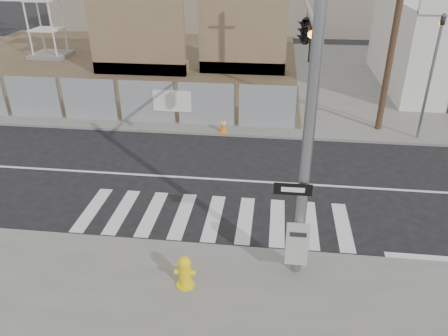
# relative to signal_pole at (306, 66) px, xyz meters

# --- Properties ---
(ground) EXTENTS (100.00, 100.00, 0.00)m
(ground) POSITION_rel_signal_pole_xyz_m (-2.49, 2.05, -4.78)
(ground) COLOR black
(ground) RESTS_ON ground
(sidewalk_far) EXTENTS (50.00, 20.00, 0.12)m
(sidewalk_far) POSITION_rel_signal_pole_xyz_m (-2.49, 16.05, -4.72)
(sidewalk_far) COLOR slate
(sidewalk_far) RESTS_ON ground
(signal_pole) EXTENTS (0.96, 5.87, 7.00)m
(signal_pole) POSITION_rel_signal_pole_xyz_m (0.00, 0.00, 0.00)
(signal_pole) COLOR gray
(signal_pole) RESTS_ON sidewalk_near
(far_signal_pole) EXTENTS (0.16, 0.20, 5.60)m
(far_signal_pole) POSITION_rel_signal_pole_xyz_m (5.51, 6.65, -1.30)
(far_signal_pole) COLOR gray
(far_signal_pole) RESTS_ON sidewalk_far
(chain_link_fence) EXTENTS (24.60, 0.04, 2.00)m
(chain_link_fence) POSITION_rel_signal_pole_xyz_m (-12.49, 7.05, -3.66)
(chain_link_fence) COLOR gray
(chain_link_fence) RESTS_ON sidewalk_far
(concrete_wall_left) EXTENTS (6.00, 1.30, 8.00)m
(concrete_wall_left) POSITION_rel_signal_pole_xyz_m (-9.49, 15.13, -1.40)
(concrete_wall_left) COLOR brown
(concrete_wall_left) RESTS_ON sidewalk_far
(concrete_wall_right) EXTENTS (5.50, 1.30, 8.00)m
(concrete_wall_right) POSITION_rel_signal_pole_xyz_m (-2.99, 16.13, -1.40)
(concrete_wall_right) COLOR brown
(concrete_wall_right) RESTS_ON sidewalk_far
(utility_pole_right) EXTENTS (1.60, 0.28, 10.00)m
(utility_pole_right) POSITION_rel_signal_pole_xyz_m (4.01, 7.55, 0.42)
(utility_pole_right) COLOR #4F3725
(utility_pole_right) RESTS_ON sidewalk_far
(fire_hydrant) EXTENTS (0.54, 0.49, 0.87)m
(fire_hydrant) POSITION_rel_signal_pole_xyz_m (-2.74, -3.69, -4.23)
(fire_hydrant) COLOR yellow
(fire_hydrant) RESTS_ON sidewalk_near
(traffic_cone_b) EXTENTS (0.40, 0.40, 0.73)m
(traffic_cone_b) POSITION_rel_signal_pole_xyz_m (-13.11, 7.38, -4.30)
(traffic_cone_b) COLOR red
(traffic_cone_b) RESTS_ON sidewalk_far
(traffic_cone_c) EXTENTS (0.43, 0.43, 0.66)m
(traffic_cone_c) POSITION_rel_signal_pole_xyz_m (-9.35, 7.30, -4.34)
(traffic_cone_c) COLOR #D6410B
(traffic_cone_c) RESTS_ON sidewalk_far
(traffic_cone_d) EXTENTS (0.43, 0.43, 0.68)m
(traffic_cone_d) POSITION_rel_signal_pole_xyz_m (-3.02, 6.27, -4.33)
(traffic_cone_d) COLOR orange
(traffic_cone_d) RESTS_ON sidewalk_far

